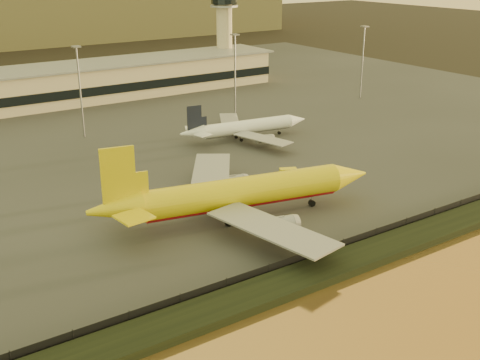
% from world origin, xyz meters
% --- Properties ---
extents(ground, '(900.00, 900.00, 0.00)m').
position_xyz_m(ground, '(0.00, 0.00, 0.00)').
color(ground, black).
rests_on(ground, ground).
extents(embankment, '(320.00, 7.00, 1.40)m').
position_xyz_m(embankment, '(0.00, -17.00, 0.70)').
color(embankment, black).
rests_on(embankment, ground).
extents(tarmac, '(320.00, 220.00, 0.20)m').
position_xyz_m(tarmac, '(0.00, 95.00, 0.10)').
color(tarmac, '#2D2D2D').
rests_on(tarmac, ground).
extents(perimeter_fence, '(300.00, 0.05, 2.20)m').
position_xyz_m(perimeter_fence, '(0.00, -13.00, 1.30)').
color(perimeter_fence, black).
rests_on(perimeter_fence, tarmac).
extents(terminal_building, '(202.00, 25.00, 12.60)m').
position_xyz_m(terminal_building, '(-14.52, 125.55, 6.25)').
color(terminal_building, tan).
rests_on(terminal_building, tarmac).
extents(control_tower, '(11.20, 11.20, 35.50)m').
position_xyz_m(control_tower, '(70.00, 131.00, 21.66)').
color(control_tower, tan).
rests_on(control_tower, tarmac).
extents(apron_light_masts, '(152.20, 12.20, 25.40)m').
position_xyz_m(apron_light_masts, '(15.00, 75.00, 15.70)').
color(apron_light_masts, slate).
rests_on(apron_light_masts, tarmac).
extents(dhl_cargo_jet, '(57.53, 55.48, 17.27)m').
position_xyz_m(dhl_cargo_jet, '(-5.26, 8.73, 5.36)').
color(dhl_cargo_jet, '#DABE0B').
rests_on(dhl_cargo_jet, tarmac).
extents(white_narrowbody_jet, '(38.70, 37.46, 11.12)m').
position_xyz_m(white_narrowbody_jet, '(26.68, 52.72, 3.52)').
color(white_narrowbody_jet, white).
rests_on(white_narrowbody_jet, tarmac).
extents(gse_vehicle_yellow, '(4.34, 3.27, 1.78)m').
position_xyz_m(gse_vehicle_yellow, '(17.95, 22.42, 1.09)').
color(gse_vehicle_yellow, '#DABE0B').
rests_on(gse_vehicle_yellow, tarmac).
extents(gse_vehicle_white, '(4.41, 2.34, 1.91)m').
position_xyz_m(gse_vehicle_white, '(-17.17, 30.88, 1.15)').
color(gse_vehicle_white, white).
rests_on(gse_vehicle_white, tarmac).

